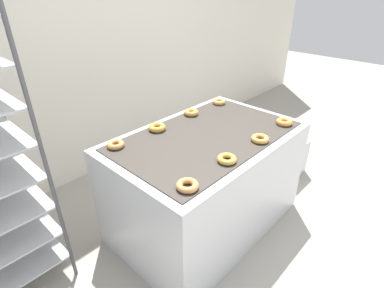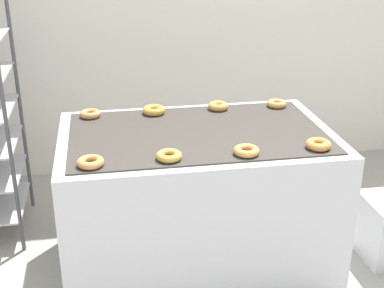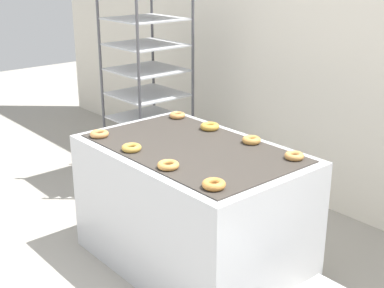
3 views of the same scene
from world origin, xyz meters
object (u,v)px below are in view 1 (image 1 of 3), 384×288
at_px(donut_far_left, 116,145).
at_px(donut_far_midright, 191,112).
at_px(fryer_machine, 206,182).
at_px(donut_near_right, 284,122).
at_px(donut_far_right, 219,102).
at_px(donut_far_midleft, 157,127).
at_px(donut_near_midright, 260,139).
at_px(donut_near_left, 187,185).
at_px(donut_near_midleft, 227,159).
at_px(glaze_bin, 286,157).

distance_m(donut_far_left, donut_far_midright, 0.75).
height_order(fryer_machine, donut_near_right, donut_near_right).
height_order(donut_near_right, donut_far_left, donut_near_right).
relative_size(donut_near_right, donut_far_right, 1.07).
xyz_separation_m(donut_far_left, donut_far_midleft, (0.36, -0.01, 0.00)).
bearing_deg(donut_near_right, donut_near_midright, -178.46).
height_order(donut_near_left, donut_far_right, same).
bearing_deg(donut_far_midright, donut_far_left, -179.72).
bearing_deg(donut_near_left, fryer_machine, 30.98).
bearing_deg(donut_far_right, donut_near_midleft, -138.76).
bearing_deg(donut_near_midleft, donut_near_right, 0.29).
height_order(fryer_machine, donut_near_left, donut_near_left).
distance_m(donut_near_left, donut_near_midleft, 0.36).
xyz_separation_m(donut_near_right, donut_far_right, (0.00, 0.65, -0.00)).
xyz_separation_m(donut_near_midright, donut_far_midleft, (-0.37, 0.66, 0.00)).
height_order(donut_near_right, donut_far_midright, same).
relative_size(glaze_bin, donut_near_left, 3.03).
relative_size(donut_near_midleft, donut_near_right, 0.98).
height_order(donut_near_left, donut_far_left, same).
bearing_deg(donut_near_midleft, fryer_machine, 59.23).
distance_m(donut_near_midright, donut_far_midright, 0.67).
bearing_deg(donut_near_left, donut_far_midright, 41.98).
height_order(glaze_bin, donut_far_right, donut_far_right).
height_order(glaze_bin, donut_near_midleft, donut_near_midleft).
height_order(donut_near_right, donut_far_right, donut_near_right).
xyz_separation_m(glaze_bin, donut_near_midleft, (-1.35, -0.20, 0.66)).
bearing_deg(donut_far_right, donut_near_right, -90.12).
relative_size(glaze_bin, donut_near_right, 3.04).
xyz_separation_m(donut_far_midleft, donut_far_right, (0.74, -0.00, -0.00)).
bearing_deg(donut_far_midleft, donut_far_midright, 1.51).
distance_m(donut_near_midleft, donut_far_midright, 0.77).
relative_size(donut_near_left, donut_near_right, 1.00).
distance_m(donut_far_left, donut_far_midleft, 0.36).
distance_m(donut_near_left, donut_near_right, 1.10).
bearing_deg(donut_far_left, glaze_bin, -15.01).
bearing_deg(donut_far_midright, glaze_bin, -25.63).
bearing_deg(donut_near_left, glaze_bin, 6.98).
distance_m(donut_near_midleft, donut_near_midright, 0.37).
bearing_deg(donut_near_midright, donut_far_left, 137.90).
bearing_deg(donut_far_left, donut_far_right, -0.43).
height_order(fryer_machine, donut_far_midleft, donut_far_midleft).
xyz_separation_m(fryer_machine, donut_near_left, (-0.56, -0.33, 0.44)).
bearing_deg(glaze_bin, donut_near_midright, -168.02).
height_order(donut_near_midright, donut_far_right, same).
height_order(glaze_bin, donut_near_left, donut_near_left).
height_order(fryer_machine, donut_far_midright, donut_far_midright).
height_order(donut_near_midleft, donut_near_right, donut_near_right).
relative_size(donut_near_left, donut_near_midleft, 1.02).
bearing_deg(donut_far_left, donut_near_midleft, -61.15).
bearing_deg(donut_near_midleft, donut_far_midleft, 89.99).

